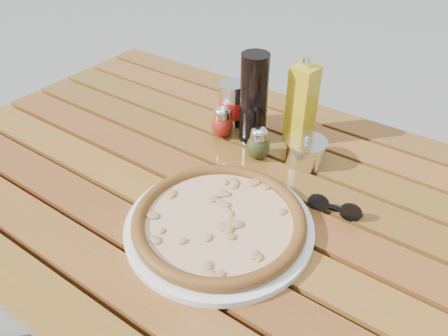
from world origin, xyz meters
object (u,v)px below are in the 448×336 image
Objects in this scene: table at (219,209)px; olive_oil_cruet at (302,104)px; plate at (219,226)px; parmesan_tin at (305,151)px; oregano_shaker at (258,143)px; sunglasses at (334,208)px; pizza at (219,220)px; pepper_shaker at (222,122)px; soda_can at (232,106)px; dark_bottle at (254,99)px.

olive_oil_cruet reaches higher than table.
parmesan_tin is (0.03, 0.29, 0.02)m from plate.
plate is 0.25m from oregano_shaker.
sunglasses is at bearing -43.80° from parmesan_tin.
olive_oil_cruet is at bearing 122.50° from sunglasses.
olive_oil_cruet is 0.29m from sunglasses.
pizza is 0.29m from parmesan_tin.
plate is at bearing -96.65° from parmesan_tin.
pepper_shaker is 0.74× the size of sunglasses.
soda_can is at bearing 120.80° from plate.
parmesan_tin is at bearing -6.74° from dark_bottle.
dark_bottle is at bearing 100.97° from table.
pizza is at bearing 0.00° from plate.
table is 6.67× the size of olive_oil_cruet.
pizza is 1.84× the size of dark_bottle.
soda_can is 0.23m from parmesan_tin.
oregano_shaker is at bearing -155.69° from parmesan_tin.
dark_bottle reaches higher than pizza.
parmesan_tin is 1.02× the size of sunglasses.
sunglasses is (0.16, 0.17, -0.01)m from pizza.
dark_bottle is 0.09m from soda_can.
pepper_shaker is at bearing 123.23° from table.
soda_can reaches higher than pepper_shaker.
pizza is 1.92× the size of olive_oil_cruet.
dark_bottle is at bearing -14.55° from soda_can.
oregano_shaker reaches higher than pizza.
dark_bottle is (0.07, 0.03, 0.07)m from pepper_shaker.
oregano_shaker is 0.11m from parmesan_tin.
oregano_shaker is 0.68× the size of soda_can.
pepper_shaker is at bearing 124.46° from pizza.
sunglasses is (0.35, -0.11, -0.02)m from pepper_shaker.
pepper_shaker reaches higher than sunglasses.
sunglasses is at bearing 45.74° from plate.
pizza is 3.61× the size of parmesan_tin.
dark_bottle reaches higher than pepper_shaker.
soda_can is (-0.19, 0.33, 0.05)m from plate.
pepper_shaker reaches higher than pizza.
oregano_shaker is (-0.06, 0.24, 0.03)m from plate.
pepper_shaker is at bearing 153.27° from sunglasses.
soda_can is at bearing 97.68° from pepper_shaker.
olive_oil_cruet reaches higher than parmesan_tin.
pepper_shaker is at bearing -153.54° from dark_bottle.
pizza is (0.00, 0.00, 0.02)m from plate.
pizza is 4.93× the size of oregano_shaker.
table is 0.27m from sunglasses.
soda_can is 0.57× the size of olive_oil_cruet.
pepper_shaker is at bearing 166.92° from oregano_shaker.
pepper_shaker is at bearing -148.28° from olive_oil_cruet.
olive_oil_cruet is at bearing 125.27° from parmesan_tin.
pepper_shaker is 0.22m from parmesan_tin.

